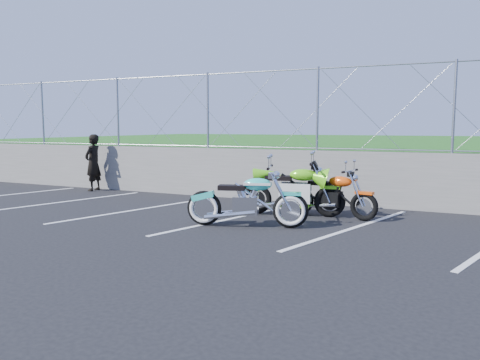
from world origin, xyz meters
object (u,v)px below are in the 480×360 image
at_px(sportbike_green, 294,193).
at_px(person_standing, 93,163).
at_px(cruiser_turquoise, 248,203).
at_px(naked_orange, 333,197).

relative_size(sportbike_green, person_standing, 1.32).
height_order(cruiser_turquoise, person_standing, person_standing).
relative_size(cruiser_turquoise, naked_orange, 1.14).
distance_m(naked_orange, sportbike_green, 0.80).
relative_size(cruiser_turquoise, sportbike_green, 1.03).
height_order(cruiser_turquoise, sportbike_green, cruiser_turquoise).
bearing_deg(naked_orange, sportbike_green, -154.99).
xyz_separation_m(cruiser_turquoise, sportbike_green, (0.44, 1.42, 0.03)).
height_order(naked_orange, sportbike_green, sportbike_green).
height_order(sportbike_green, person_standing, person_standing).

